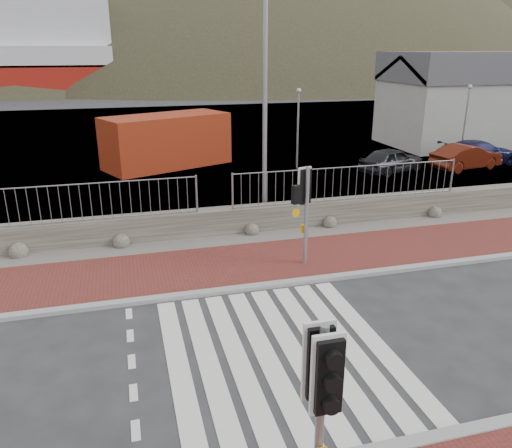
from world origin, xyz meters
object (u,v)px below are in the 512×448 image
object	(u,v)px
shipping_container	(167,141)
car_a	(392,160)
streetlight	(270,76)
car_b	(466,157)
traffic_signal_far	(306,196)
car_c	(479,152)
traffic_signal_near	(322,383)

from	to	relation	value
shipping_container	car_a	world-z (taller)	shipping_container
streetlight	car_b	distance (m)	14.24
traffic_signal_far	car_a	xyz separation A→B (m)	(8.35, 9.78, -1.49)
traffic_signal_far	streetlight	distance (m)	4.98
car_a	car_c	world-z (taller)	car_c
traffic_signal_near	car_b	size ratio (longest dim) A/B	0.75
traffic_signal_far	shipping_container	size ratio (longest dim) A/B	0.45
traffic_signal_near	shipping_container	xyz separation A→B (m)	(0.18, 22.03, -0.78)
shipping_container	car_a	distance (m)	11.77
traffic_signal_far	car_c	distance (m)	17.46
car_c	traffic_signal_far	bearing A→B (deg)	128.06
car_a	car_b	world-z (taller)	car_b
car_a	car_c	distance (m)	5.67
shipping_container	car_b	xyz separation A→B (m)	(15.00, -4.82, -0.71)
car_b	car_c	bearing A→B (deg)	-70.04
traffic_signal_far	car_a	size ratio (longest dim) A/B	0.79
traffic_signal_near	streetlight	xyz separation A→B (m)	(2.81, 11.77, 3.01)
traffic_signal_far	shipping_container	xyz separation A→B (m)	(-2.53, 14.21, -0.77)
shipping_container	car_c	distance (m)	17.00
streetlight	car_a	size ratio (longest dim) A/B	2.46
traffic_signal_near	shipping_container	distance (m)	22.05
traffic_signal_near	car_a	xyz separation A→B (m)	(11.06, 17.60, -1.50)
traffic_signal_far	car_a	bearing A→B (deg)	-145.50
shipping_container	car_a	size ratio (longest dim) A/B	1.75
traffic_signal_far	streetlight	bearing A→B (deg)	-106.39
traffic_signal_near	car_a	size ratio (longest dim) A/B	0.79
traffic_signal_near	traffic_signal_far	world-z (taller)	traffic_signal_near
car_c	shipping_container	bearing A→B (deg)	78.41
streetlight	car_a	bearing A→B (deg)	59.51
traffic_signal_near	traffic_signal_far	distance (m)	8.28
shipping_container	car_a	bearing A→B (deg)	-45.75
streetlight	car_a	xyz separation A→B (m)	(8.26, 5.83, -4.51)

